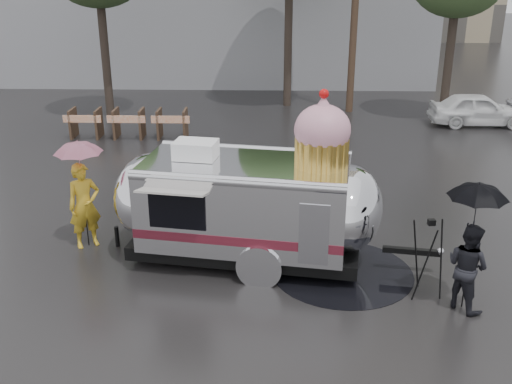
{
  "coord_description": "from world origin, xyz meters",
  "views": [
    {
      "loc": [
        -0.61,
        -9.92,
        5.86
      ],
      "look_at": [
        -0.92,
        1.21,
        1.47
      ],
      "focal_mm": 42.0,
      "sensor_mm": 36.0,
      "label": 1
    }
  ],
  "objects_px": {
    "person_right": "(467,267)",
    "tripod": "(428,251)",
    "airstream_trailer": "(250,201)",
    "person_left": "(84,206)"
  },
  "relations": [
    {
      "from": "person_right",
      "to": "tripod",
      "type": "distance_m",
      "value": 0.72
    },
    {
      "from": "airstream_trailer",
      "to": "tripod",
      "type": "bearing_deg",
      "value": -13.75
    },
    {
      "from": "airstream_trailer",
      "to": "person_right",
      "type": "distance_m",
      "value": 4.28
    },
    {
      "from": "person_left",
      "to": "person_right",
      "type": "distance_m",
      "value": 7.75
    },
    {
      "from": "person_right",
      "to": "person_left",
      "type": "bearing_deg",
      "value": 37.34
    },
    {
      "from": "airstream_trailer",
      "to": "tripod",
      "type": "xyz_separation_m",
      "value": [
        3.27,
        -1.37,
        -0.37
      ]
    },
    {
      "from": "person_left",
      "to": "person_right",
      "type": "bearing_deg",
      "value": -49.56
    },
    {
      "from": "person_left",
      "to": "tripod",
      "type": "distance_m",
      "value": 7.06
    },
    {
      "from": "airstream_trailer",
      "to": "tripod",
      "type": "distance_m",
      "value": 3.56
    },
    {
      "from": "person_left",
      "to": "tripod",
      "type": "bearing_deg",
      "value": -47.99
    }
  ]
}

